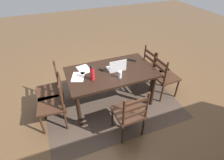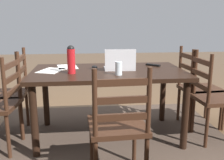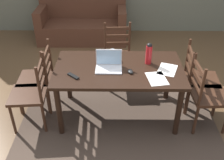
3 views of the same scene
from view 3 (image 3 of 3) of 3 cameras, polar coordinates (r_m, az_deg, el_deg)
The scene contains 16 objects.
ground_plane at distance 3.76m, azimuth 1.28°, elevation -7.12°, with size 14.00×14.00×0.00m, color brown.
area_rug at distance 3.76m, azimuth 1.28°, elevation -7.09°, with size 2.58×1.97×0.01m, color #47382D.
dining_table at distance 3.38m, azimuth 1.42°, elevation 1.29°, with size 1.60×0.91×0.74m.
chair_left_near at distance 3.49m, azimuth -16.77°, elevation -2.82°, with size 0.47×0.47×0.95m.
chair_far_head at distance 4.18m, azimuth 1.23°, elevation 5.10°, with size 0.46×0.46×0.95m.
chair_right_near at distance 3.52m, azimuth 19.42°, elevation -3.02°, with size 0.46×0.46×0.95m.
chair_right_far at distance 3.81m, azimuth 17.93°, elevation 0.25°, with size 0.48×0.48×0.95m.
chair_left_far at distance 3.77m, azimuth -15.40°, elevation 0.40°, with size 0.46×0.46×0.95m.
couch at distance 5.81m, azimuth -6.25°, elevation 12.05°, with size 1.80×0.80×1.00m.
laptop at distance 3.30m, azimuth -0.69°, elevation 3.44°, with size 0.32×0.23×0.23m.
water_bottle at distance 3.39m, azimuth 7.83°, elevation 5.70°, with size 0.08×0.08×0.28m.
drinking_glass at distance 3.51m, azimuth 0.10°, elevation 5.50°, with size 0.07×0.07×0.13m, color silver.
computer_mouse at distance 3.23m, azimuth 3.94°, elevation 1.84°, with size 0.06×0.10×0.03m, color black.
tv_remote at distance 3.18m, azimuth -8.23°, elevation 0.83°, with size 0.04×0.17×0.02m, color black.
paper_stack_left at distance 3.16m, azimuth 9.49°, elevation 0.30°, with size 0.21×0.30×0.00m, color white.
paper_stack_right at distance 3.36m, azimuth 11.66°, elevation 2.18°, with size 0.21×0.30×0.00m, color white.
Camera 3 is at (-0.06, -2.87, 2.44)m, focal length 43.08 mm.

